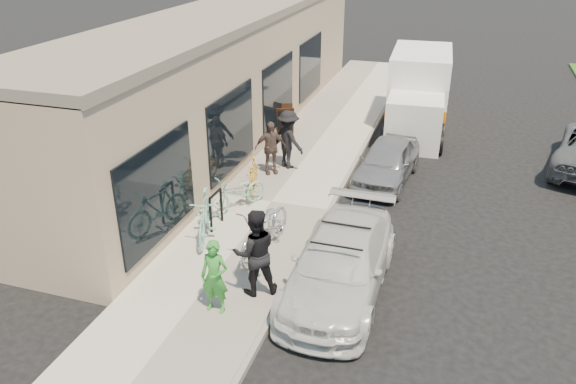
# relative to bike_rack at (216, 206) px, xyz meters

# --- Properties ---
(ground) EXTENTS (120.00, 120.00, 0.00)m
(ground) POSITION_rel_bike_rack_xyz_m (2.81, -1.34, -0.69)
(ground) COLOR black
(ground) RESTS_ON ground
(sidewalk) EXTENTS (3.00, 34.00, 0.15)m
(sidewalk) POSITION_rel_bike_rack_xyz_m (0.81, 1.66, -0.62)
(sidewalk) COLOR #BCB7A9
(sidewalk) RESTS_ON ground
(curb) EXTENTS (0.12, 34.00, 0.13)m
(curb) POSITION_rel_bike_rack_xyz_m (2.36, 1.66, -0.63)
(curb) COLOR gray
(curb) RESTS_ON ground
(storefront) EXTENTS (3.60, 20.00, 4.22)m
(storefront) POSITION_rel_bike_rack_xyz_m (-2.43, 6.64, 1.43)
(storefront) COLOR tan
(storefront) RESTS_ON ground
(bike_rack) EXTENTS (0.08, 0.64, 0.90)m
(bike_rack) POSITION_rel_bike_rack_xyz_m (0.00, 0.00, 0.00)
(bike_rack) COLOR black
(bike_rack) RESTS_ON sidewalk
(sandwich_board) EXTENTS (0.79, 0.80, 0.99)m
(sandwich_board) POSITION_rel_bike_rack_xyz_m (-0.47, 6.69, -0.04)
(sandwich_board) COLOR black
(sandwich_board) RESTS_ON sidewalk
(sedan_white) EXTENTS (1.81, 4.41, 1.32)m
(sedan_white) POSITION_rel_bike_rack_xyz_m (3.35, -1.42, -0.06)
(sedan_white) COLOR silver
(sedan_white) RESTS_ON ground
(sedan_silver) EXTENTS (1.74, 3.61, 1.19)m
(sedan_silver) POSITION_rel_bike_rack_xyz_m (3.42, 4.21, -0.10)
(sedan_silver) COLOR gray
(sedan_silver) RESTS_ON ground
(moving_truck) EXTENTS (2.31, 5.49, 2.65)m
(moving_truck) POSITION_rel_bike_rack_xyz_m (3.70, 9.31, 0.48)
(moving_truck) COLOR white
(moving_truck) RESTS_ON ground
(tandem_bike) EXTENTS (1.01, 2.25, 1.14)m
(tandem_bike) POSITION_rel_bike_rack_xyz_m (1.50, -0.69, 0.03)
(tandem_bike) COLOR silver
(tandem_bike) RESTS_ON sidewalk
(woman_rider) EXTENTS (0.54, 0.35, 1.47)m
(woman_rider) POSITION_rel_bike_rack_xyz_m (1.32, -2.95, 0.19)
(woman_rider) COLOR green
(woman_rider) RESTS_ON sidewalk
(man_standing) EXTENTS (1.10, 1.03, 1.80)m
(man_standing) POSITION_rel_bike_rack_xyz_m (1.83, -2.18, 0.35)
(man_standing) COLOR black
(man_standing) RESTS_ON sidewalk
(cruiser_bike_a) EXTENTS (1.07, 1.91, 1.11)m
(cruiser_bike_a) POSITION_rel_bike_rack_xyz_m (-0.04, -0.54, 0.01)
(cruiser_bike_a) COLOR #8ACFB8
(cruiser_bike_a) RESTS_ON sidewalk
(cruiser_bike_b) EXTENTS (1.39, 1.82, 0.92)m
(cruiser_bike_b) POSITION_rel_bike_rack_xyz_m (0.15, 1.01, -0.09)
(cruiser_bike_b) COLOR #8ACFB8
(cruiser_bike_b) RESTS_ON sidewalk
(cruiser_bike_c) EXTENTS (0.82, 1.63, 0.95)m
(cruiser_bike_c) POSITION_rel_bike_rack_xyz_m (0.15, 2.06, -0.07)
(cruiser_bike_c) COLOR gold
(cruiser_bike_c) RESTS_ON sidewalk
(bystander_a) EXTENTS (1.30, 1.12, 1.74)m
(bystander_a) POSITION_rel_bike_rack_xyz_m (0.53, 3.99, 0.32)
(bystander_a) COLOR black
(bystander_a) RESTS_ON sidewalk
(bystander_b) EXTENTS (0.98, 0.81, 1.56)m
(bystander_b) POSITION_rel_bike_rack_xyz_m (0.17, 3.41, 0.24)
(bystander_b) COLOR brown
(bystander_b) RESTS_ON sidewalk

